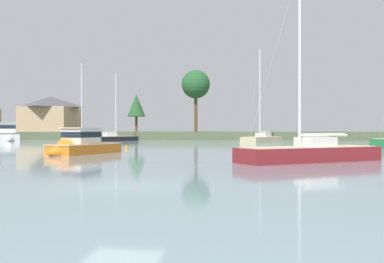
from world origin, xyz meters
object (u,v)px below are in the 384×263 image
(cruiser_orange, at_px, (78,148))
(mooring_buoy_orange, at_px, (127,148))
(cruiser_white, at_px, (7,137))
(sailboat_sand, at_px, (262,140))
(sailboat_skyblue, at_px, (83,142))
(sailboat_maroon, at_px, (310,157))
(sailboat_black, at_px, (112,140))

(cruiser_orange, distance_m, mooring_buoy_orange, 9.14)
(cruiser_white, height_order, mooring_buoy_orange, cruiser_white)
(cruiser_orange, bearing_deg, mooring_buoy_orange, 83.49)
(sailboat_sand, relative_size, sailboat_skyblue, 1.32)
(mooring_buoy_orange, bearing_deg, cruiser_orange, -96.51)
(cruiser_white, relative_size, sailboat_skyblue, 0.91)
(sailboat_sand, relative_size, sailboat_maroon, 1.20)
(cruiser_orange, height_order, sailboat_black, sailboat_black)
(sailboat_sand, xyz_separation_m, cruiser_white, (-41.67, 1.28, 0.36))
(cruiser_orange, xyz_separation_m, sailboat_black, (-9.16, 34.80, -0.23))
(cruiser_orange, height_order, mooring_buoy_orange, cruiser_orange)
(cruiser_orange, distance_m, sailboat_skyblue, 22.51)
(cruiser_orange, bearing_deg, cruiser_white, 128.42)
(mooring_buoy_orange, bearing_deg, sailboat_black, 111.61)
(sailboat_maroon, distance_m, sailboat_black, 47.42)
(sailboat_sand, distance_m, cruiser_white, 41.69)
(sailboat_sand, bearing_deg, mooring_buoy_orange, -120.12)
(cruiser_white, height_order, sailboat_skyblue, sailboat_skyblue)
(sailboat_skyblue, relative_size, mooring_buoy_orange, 23.67)
(sailboat_sand, bearing_deg, sailboat_maroon, -87.61)
(sailboat_maroon, relative_size, sailboat_black, 1.03)
(cruiser_orange, distance_m, cruiser_white, 43.35)
(sailboat_skyblue, distance_m, mooring_buoy_orange, 15.11)
(mooring_buoy_orange, bearing_deg, cruiser_white, 138.33)
(sailboat_maroon, distance_m, mooring_buoy_orange, 20.91)
(sailboat_black, xyz_separation_m, mooring_buoy_orange, (10.19, -25.73, -0.17))
(cruiser_orange, height_order, cruiser_white, cruiser_white)
(cruiser_orange, xyz_separation_m, sailboat_skyblue, (-8.38, 20.89, -0.24))
(cruiser_white, distance_m, mooring_buoy_orange, 37.45)
(sailboat_skyblue, xyz_separation_m, mooring_buoy_orange, (9.42, -11.82, -0.16))
(mooring_buoy_orange, bearing_deg, sailboat_sand, 59.88)
(sailboat_black, height_order, mooring_buoy_orange, sailboat_black)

